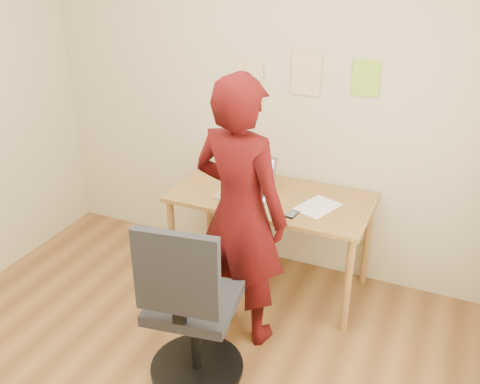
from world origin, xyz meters
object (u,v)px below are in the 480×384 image
at_px(office_chair, 190,315).
at_px(person, 240,214).
at_px(phone, 292,214).
at_px(desk, 271,207).
at_px(laptop, 247,186).

height_order(office_chair, person, person).
bearing_deg(person, phone, -111.60).
distance_m(phone, person, 0.43).
height_order(phone, person, person).
distance_m(desk, person, 0.60).
xyz_separation_m(desk, phone, (0.23, -0.21, 0.09)).
xyz_separation_m(laptop, person, (0.18, -0.52, 0.08)).
height_order(laptop, office_chair, office_chair).
distance_m(laptop, phone, 0.44).
relative_size(phone, office_chair, 0.11).
distance_m(laptop, person, 0.56).
bearing_deg(laptop, person, -70.69).
distance_m(desk, office_chair, 1.10).
bearing_deg(phone, laptop, 163.16).
relative_size(desk, office_chair, 1.29).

